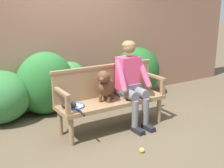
% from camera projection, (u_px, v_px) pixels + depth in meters
% --- Properties ---
extents(ground_plane, '(40.00, 40.00, 0.00)m').
position_uv_depth(ground_plane, '(112.00, 128.00, 4.63)').
color(ground_plane, brown).
extents(brick_garden_fence, '(8.00, 0.30, 2.56)m').
position_uv_depth(brick_garden_fence, '(69.00, 36.00, 5.53)').
color(brick_garden_fence, '#936651').
rests_on(brick_garden_fence, ground).
extents(hedge_bush_mid_right, '(0.96, 0.85, 1.01)m').
position_uv_depth(hedge_bush_mid_right, '(137.00, 72.00, 6.10)').
color(hedge_bush_mid_right, '#1E5B23').
rests_on(hedge_bush_mid_right, ground).
extents(hedge_bush_far_right, '(0.73, 0.58, 0.86)m').
position_uv_depth(hedge_bush_far_right, '(70.00, 85.00, 5.41)').
color(hedge_bush_far_right, '#337538').
rests_on(hedge_bush_far_right, ground).
extents(hedge_bush_far_left, '(1.02, 0.71, 1.09)m').
position_uv_depth(hedge_bush_far_left, '(46.00, 83.00, 5.09)').
color(hedge_bush_far_left, '#286B2D').
rests_on(hedge_bush_far_left, ground).
extents(hedge_bush_mid_left, '(0.97, 0.89, 0.85)m').
position_uv_depth(hedge_bush_mid_left, '(0.00, 97.00, 4.75)').
color(hedge_bush_mid_left, '#337538').
rests_on(hedge_bush_mid_left, ground).
extents(garden_bench, '(1.70, 0.51, 0.46)m').
position_uv_depth(garden_bench, '(112.00, 104.00, 4.52)').
color(garden_bench, '#93704C').
rests_on(garden_bench, ground).
extents(bench_backrest, '(1.74, 0.06, 0.50)m').
position_uv_depth(bench_backrest, '(104.00, 80.00, 4.62)').
color(bench_backrest, '#93704C').
rests_on(bench_backrest, garden_bench).
extents(bench_armrest_left_end, '(0.06, 0.51, 0.28)m').
position_uv_depth(bench_armrest_left_end, '(64.00, 98.00, 3.96)').
color(bench_armrest_left_end, '#93704C').
rests_on(bench_armrest_left_end, garden_bench).
extents(bench_armrest_right_end, '(0.06, 0.51, 0.28)m').
position_uv_depth(bench_armrest_right_end, '(158.00, 81.00, 4.79)').
color(bench_armrest_right_end, '#93704C').
rests_on(bench_armrest_right_end, garden_bench).
extents(person_seated, '(0.56, 0.66, 1.33)m').
position_uv_depth(person_seated, '(131.00, 80.00, 4.59)').
color(person_seated, black).
rests_on(person_seated, ground).
extents(dog_on_bench, '(0.44, 0.43, 0.49)m').
position_uv_depth(dog_on_bench, '(106.00, 85.00, 4.39)').
color(dog_on_bench, brown).
rests_on(dog_on_bench, garden_bench).
extents(tennis_racket, '(0.32, 0.58, 0.03)m').
position_uv_depth(tennis_racket, '(75.00, 106.00, 4.19)').
color(tennis_racket, blue).
rests_on(tennis_racket, garden_bench).
extents(baseball_glove, '(0.28, 0.26, 0.09)m').
position_uv_depth(baseball_glove, '(69.00, 105.00, 4.16)').
color(baseball_glove, black).
rests_on(baseball_glove, garden_bench).
extents(tennis_ball, '(0.07, 0.07, 0.07)m').
position_uv_depth(tennis_ball, '(142.00, 150.00, 3.87)').
color(tennis_ball, '#CCDB33').
rests_on(tennis_ball, ground).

